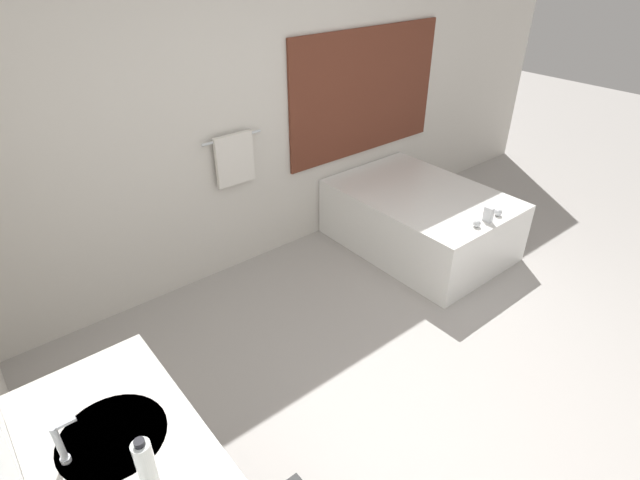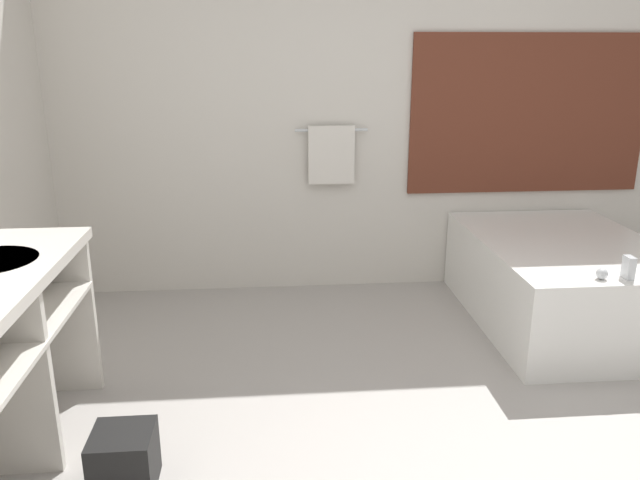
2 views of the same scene
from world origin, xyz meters
name	(u,v)px [view 2 (image 2 of 2)]	position (x,y,z in m)	size (l,w,h in m)	color
ground_plane	(457,475)	(0.00, 0.00, 0.00)	(16.00, 16.00, 0.00)	#A8A39E
wall_back_with_blinds	(379,100)	(0.04, 2.23, 1.34)	(7.40, 0.13, 2.70)	silver
bathtub	(563,278)	(1.10, 1.43, 0.30)	(1.07, 1.52, 0.66)	white
waste_bin	(124,460)	(-1.34, 0.05, 0.12)	(0.24, 0.24, 0.25)	black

